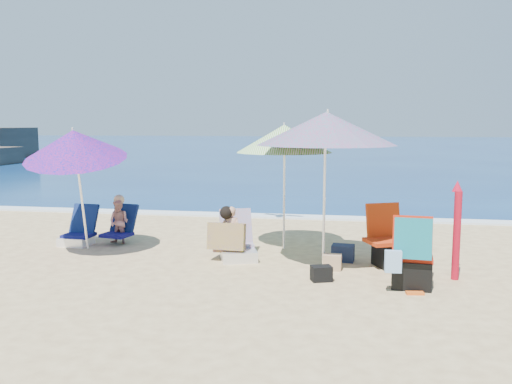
% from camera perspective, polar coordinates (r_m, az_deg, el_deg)
% --- Properties ---
extents(ground, '(120.00, 120.00, 0.00)m').
position_cam_1_polar(ground, '(7.50, 0.97, -9.37)').
color(ground, '#D8BC84').
rests_on(ground, ground).
extents(sea, '(120.00, 80.00, 0.12)m').
position_cam_1_polar(sea, '(52.16, 8.61, 4.71)').
color(sea, navy).
rests_on(sea, ground).
extents(foam, '(120.00, 0.50, 0.04)m').
position_cam_1_polar(foam, '(12.44, 4.59, -2.63)').
color(foam, white).
rests_on(foam, ground).
extents(umbrella_turquoise, '(2.36, 2.36, 2.35)m').
position_cam_1_polar(umbrella_turquoise, '(7.99, 7.42, 6.64)').
color(umbrella_turquoise, white).
rests_on(umbrella_turquoise, ground).
extents(umbrella_striped, '(1.63, 1.63, 2.16)m').
position_cam_1_polar(umbrella_striped, '(9.13, 3.00, 5.62)').
color(umbrella_striped, white).
rests_on(umbrella_striped, ground).
extents(umbrella_blue, '(1.89, 1.94, 2.21)m').
position_cam_1_polar(umbrella_blue, '(9.09, -18.57, 4.76)').
color(umbrella_blue, white).
rests_on(umbrella_blue, ground).
extents(furled_umbrella, '(0.18, 0.33, 1.36)m').
position_cam_1_polar(furled_umbrella, '(7.94, 20.39, -3.37)').
color(furled_umbrella, '#A80C1E').
rests_on(furled_umbrella, ground).
extents(chair_navy, '(0.56, 0.66, 0.69)m').
position_cam_1_polar(chair_navy, '(10.17, -18.17, -4.25)').
color(chair_navy, '#0D114D').
rests_on(chair_navy, ground).
extents(chair_rainbow, '(0.76, 0.95, 0.75)m').
position_cam_1_polar(chair_rainbow, '(8.71, -1.96, -5.67)').
color(chair_rainbow, '#E65166').
rests_on(chair_rainbow, ground).
extents(camp_chair_left, '(0.81, 0.77, 0.94)m').
position_cam_1_polar(camp_chair_left, '(8.44, 14.07, -5.72)').
color(camp_chair_left, '#BD300D').
rests_on(camp_chair_left, ground).
extents(camp_chair_right, '(0.66, 0.73, 0.96)m').
position_cam_1_polar(camp_chair_right, '(7.42, 16.02, -7.05)').
color(camp_chair_right, red).
rests_on(camp_chair_right, ground).
extents(person_center, '(0.60, 0.51, 0.86)m').
position_cam_1_polar(person_center, '(8.53, -2.83, -4.44)').
color(person_center, tan).
rests_on(person_center, ground).
extents(person_left, '(0.57, 0.71, 0.87)m').
position_cam_1_polar(person_left, '(10.02, -14.19, -3.03)').
color(person_left, tan).
rests_on(person_left, ground).
extents(bag_tan, '(0.28, 0.21, 0.23)m').
position_cam_1_polar(bag_tan, '(8.11, 8.02, -7.33)').
color(bag_tan, tan).
rests_on(bag_tan, ground).
extents(bag_navy_b, '(0.37, 0.29, 0.26)m').
position_cam_1_polar(bag_navy_b, '(8.64, 9.14, -6.36)').
color(bag_navy_b, '#1B233B').
rests_on(bag_navy_b, ground).
extents(bag_black_b, '(0.32, 0.27, 0.21)m').
position_cam_1_polar(bag_black_b, '(7.54, 6.89, -8.51)').
color(bag_black_b, black).
rests_on(bag_black_b, ground).
extents(orange_item, '(0.23, 0.13, 0.03)m').
position_cam_1_polar(orange_item, '(7.23, 16.39, -10.18)').
color(orange_item, '#E25917').
rests_on(orange_item, ground).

